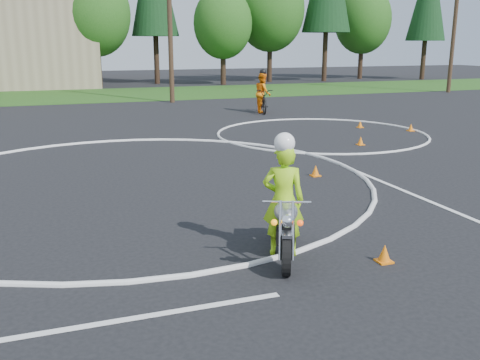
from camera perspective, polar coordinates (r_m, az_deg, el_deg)
name	(u,v)px	position (r m, az deg, el deg)	size (l,w,h in m)	color
ground	(154,217)	(11.01, -9.11, -3.96)	(120.00, 120.00, 0.00)	black
grass_strip	(79,96)	(37.50, -16.81, 8.60)	(120.00, 10.00, 0.02)	#1E4714
course_markings	(201,164)	(15.56, -4.21, 1.67)	(19.05, 19.05, 0.12)	silver
primary_motorcycle	(286,226)	(8.77, 4.88, -4.91)	(1.09, 2.00, 1.12)	black
rider_primary_grp	(283,197)	(8.76, 4.65, -1.80)	(0.80, 0.68, 2.07)	#A0E518
rider_second_grp	(263,97)	(27.19, 2.44, 8.80)	(1.30, 2.39, 2.18)	black
traffic_cones	(294,154)	(16.42, 5.76, 2.76)	(19.45, 12.61, 0.30)	orange
treeline	(248,4)	(47.97, 0.87, 18.25)	(38.20, 8.10, 14.52)	#382619
utility_poles	(169,11)	(32.08, -7.53, 17.48)	(41.60, 1.12, 10.00)	#473321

